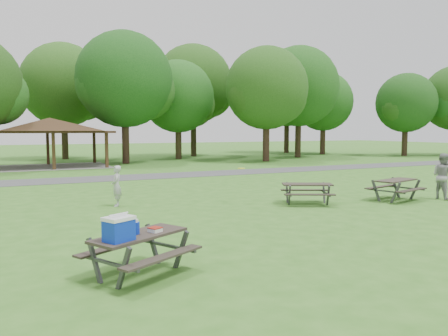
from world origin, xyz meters
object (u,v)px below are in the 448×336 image
(picnic_table_near, at_px, (133,238))
(frisbee_thrower, at_px, (117,186))
(picnic_table_middle, at_px, (307,188))
(frisbee_catcher, at_px, (443,176))

(picnic_table_near, relative_size, frisbee_thrower, 1.62)
(picnic_table_middle, relative_size, frisbee_thrower, 1.55)
(picnic_table_near, xyz_separation_m, frisbee_thrower, (1.44, 8.11, -0.02))
(frisbee_catcher, bearing_deg, picnic_table_near, 108.57)
(picnic_table_near, bearing_deg, frisbee_thrower, 79.95)
(picnic_table_near, distance_m, frisbee_thrower, 8.23)
(picnic_table_near, height_order, frisbee_catcher, frisbee_catcher)
(picnic_table_middle, xyz_separation_m, frisbee_thrower, (-6.65, 2.72, 0.16))
(picnic_table_near, relative_size, frisbee_catcher, 1.30)
(frisbee_thrower, bearing_deg, picnic_table_middle, 79.83)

